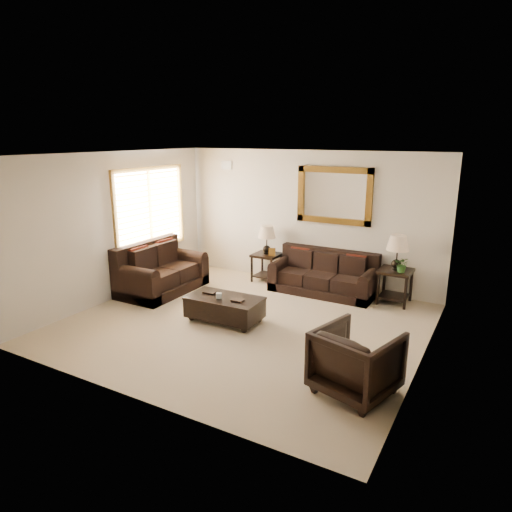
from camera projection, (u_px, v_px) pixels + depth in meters
The scene contains 11 objects.
room at pixel (244, 243), 7.09m from camera, with size 5.51×5.01×2.71m.
window at pixel (150, 209), 9.08m from camera, with size 0.07×1.96×1.66m.
mirror at pixel (334, 196), 8.78m from camera, with size 1.50×0.06×1.10m.
air_vent at pixel (227, 165), 9.82m from camera, with size 0.25×0.02×0.18m, color #999999.
sofa at pixel (324, 277), 8.87m from camera, with size 1.99×0.86×0.82m.
loveseat at pixel (160, 273), 8.94m from camera, with size 1.02×1.72×0.96m.
end_table_left at pixel (267, 245), 9.44m from camera, with size 0.54×0.54×1.18m.
end_table_right at pixel (397, 259), 8.16m from camera, with size 0.58×0.58×1.27m.
coffee_table at pixel (225, 306), 7.48m from camera, with size 1.25×0.70×0.52m.
armchair at pixel (356, 358), 5.35m from camera, with size 0.86×0.80×0.88m, color black.
potted_plant at pixel (402, 266), 8.03m from camera, with size 0.26×0.28×0.22m, color #29521C.
Camera 1 is at (3.55, -5.93, 2.98)m, focal length 32.00 mm.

